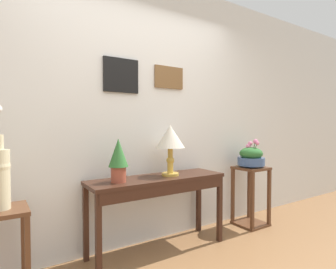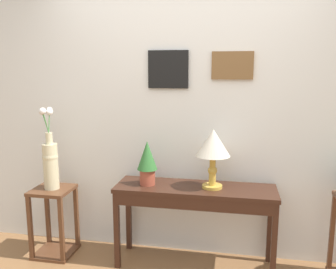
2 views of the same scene
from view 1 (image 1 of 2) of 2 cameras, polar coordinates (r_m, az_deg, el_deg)
back_wall_with_art at (r=2.83m, az=-7.50°, el=5.36°), size 9.00×0.13×2.80m
console_table at (r=2.67m, az=-1.86°, el=-11.03°), size 1.37×0.41×0.73m
table_lamp at (r=2.70m, az=0.48°, el=-1.01°), size 0.29×0.29×0.50m
potted_plant_on_console at (r=2.44m, az=-10.41°, el=-4.89°), size 0.17×0.17×0.39m
pedestal_stand_left at (r=2.38m, az=-31.73°, el=-20.77°), size 0.35×0.35×0.65m
pedestal_stand_right at (r=3.57m, az=17.02°, el=-12.28°), size 0.35×0.35×0.72m
planter_bowl_wide_right at (r=3.48m, az=17.11°, el=-4.52°), size 0.32×0.32×0.34m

